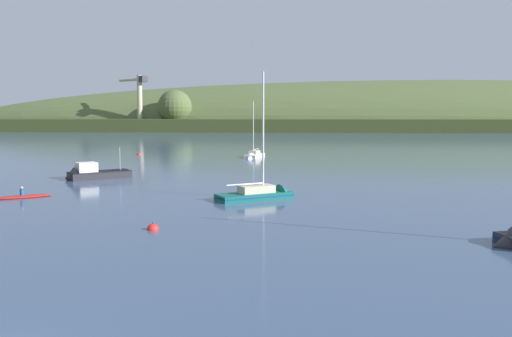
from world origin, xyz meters
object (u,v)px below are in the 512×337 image
at_px(dockside_crane, 139,103).
at_px(sailboat_far_left, 264,196).
at_px(canoe_with_paddler, 22,197).
at_px(fishing_boat_moored, 93,175).
at_px(mooring_buoy_foreground, 153,230).
at_px(mooring_buoy_far_upstream, 139,155).
at_px(sailboat_near_mooring, 253,157).

xyz_separation_m(dockside_crane, sailboat_far_left, (76.96, -161.64, -11.09)).
bearing_deg(sailboat_far_left, canoe_with_paddler, 151.28).
relative_size(sailboat_far_left, fishing_boat_moored, 1.72).
xyz_separation_m(fishing_boat_moored, canoe_with_paddler, (0.36, -12.25, -0.30)).
xyz_separation_m(fishing_boat_moored, mooring_buoy_foreground, (14.61, -21.20, -0.39)).
relative_size(dockside_crane, fishing_boat_moored, 3.62).
distance_m(canoe_with_paddler, mooring_buoy_foreground, 16.82).
bearing_deg(mooring_buoy_foreground, sailboat_far_left, 68.99).
xyz_separation_m(canoe_with_paddler, mooring_buoy_foreground, (14.25, -8.94, -0.09)).
distance_m(dockside_crane, fishing_boat_moored, 163.28).
distance_m(sailboat_far_left, mooring_buoy_far_upstream, 48.86).
relative_size(dockside_crane, sailboat_near_mooring, 2.39).
bearing_deg(mooring_buoy_far_upstream, fishing_boat_moored, -75.67).
bearing_deg(dockside_crane, fishing_boat_moored, 140.21).
height_order(sailboat_near_mooring, canoe_with_paddler, sailboat_near_mooring).
bearing_deg(canoe_with_paddler, fishing_boat_moored, 52.69).
height_order(sailboat_near_mooring, fishing_boat_moored, sailboat_near_mooring).
relative_size(sailboat_near_mooring, mooring_buoy_far_upstream, 13.22).
bearing_deg(canoe_with_paddler, dockside_crane, 70.46).
xyz_separation_m(sailboat_near_mooring, mooring_buoy_foreground, (2.92, -49.30, -0.13)).
bearing_deg(fishing_boat_moored, dockside_crane, -113.69).
relative_size(dockside_crane, sailboat_far_left, 2.10).
distance_m(dockside_crane, mooring_buoy_foreground, 188.36).
height_order(mooring_buoy_foreground, mooring_buoy_far_upstream, mooring_buoy_foreground).
distance_m(sailboat_near_mooring, fishing_boat_moored, 30.44).
xyz_separation_m(sailboat_near_mooring, sailboat_far_left, (7.48, -37.42, 0.04)).
relative_size(sailboat_far_left, mooring_buoy_far_upstream, 15.07).
height_order(dockside_crane, sailboat_near_mooring, dockside_crane).
relative_size(dockside_crane, mooring_buoy_far_upstream, 31.65).
xyz_separation_m(sailboat_far_left, mooring_buoy_foreground, (-4.56, -11.88, -0.17)).
bearing_deg(mooring_buoy_far_upstream, canoe_with_paddler, -79.14).
height_order(canoe_with_paddler, mooring_buoy_foreground, canoe_with_paddler).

